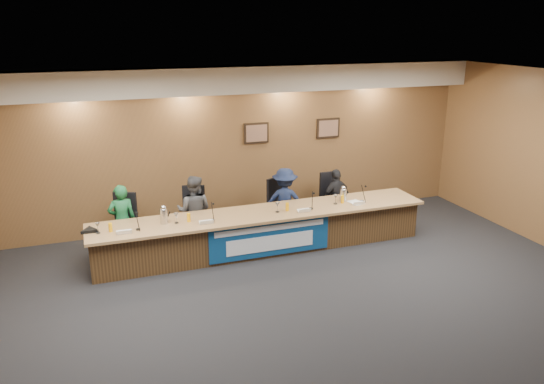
{
  "coord_description": "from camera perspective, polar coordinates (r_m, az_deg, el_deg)",
  "views": [
    {
      "loc": [
        -2.85,
        -6.09,
        3.96
      ],
      "look_at": [
        0.21,
        2.5,
        1.06
      ],
      "focal_mm": 35.0,
      "sensor_mm": 36.0,
      "label": 1
    }
  ],
  "objects": [
    {
      "name": "juice_glass_d",
      "position": [
        10.0,
        7.59,
        -0.78
      ],
      "size": [
        0.06,
        0.06,
        0.15
      ],
      "primitive_type": "cylinder",
      "color": "#FFAE09",
      "rests_on": "dais_top"
    },
    {
      "name": "paper_stack",
      "position": [
        10.09,
        9.02,
        -1.12
      ],
      "size": [
        0.26,
        0.33,
        0.01
      ],
      "primitive_type": "cube",
      "rotation": [
        0.0,
        0.0,
        0.14
      ],
      "color": "white",
      "rests_on": "dais_top"
    },
    {
      "name": "water_glass_a",
      "position": [
        8.94,
        -18.23,
        -3.71
      ],
      "size": [
        0.08,
        0.08,
        0.18
      ],
      "primitive_type": "cylinder",
      "color": "silver",
      "rests_on": "dais_top"
    },
    {
      "name": "water_glass_d",
      "position": [
        9.93,
        6.85,
        -0.79
      ],
      "size": [
        0.08,
        0.08,
        0.18
      ],
      "primitive_type": "cylinder",
      "color": "silver",
      "rests_on": "dais_top"
    },
    {
      "name": "microphone_c",
      "position": [
        9.65,
        4.23,
        -1.77
      ],
      "size": [
        0.07,
        0.07,
        0.02
      ],
      "primitive_type": "cylinder",
      "color": "black",
      "rests_on": "dais_top"
    },
    {
      "name": "nameplate_a",
      "position": [
        8.79,
        -15.61,
        -4.15
      ],
      "size": [
        0.24,
        0.08,
        0.1
      ],
      "primitive_type": "cube",
      "rotation": [
        0.31,
        0.0,
        0.0
      ],
      "color": "white",
      "rests_on": "dais_top"
    },
    {
      "name": "microphone_d",
      "position": [
        10.17,
        9.67,
        -0.96
      ],
      "size": [
        0.07,
        0.07,
        0.02
      ],
      "primitive_type": "cylinder",
      "color": "black",
      "rests_on": "dais_top"
    },
    {
      "name": "juice_glass_a",
      "position": [
        8.96,
        -16.99,
        -3.66
      ],
      "size": [
        0.06,
        0.06,
        0.15
      ],
      "primitive_type": "cylinder",
      "color": "#FFAE09",
      "rests_on": "dais_top"
    },
    {
      "name": "microphone_a",
      "position": [
        8.94,
        -14.21,
        -3.91
      ],
      "size": [
        0.07,
        0.07,
        0.02
      ],
      "primitive_type": "cylinder",
      "color": "black",
      "rests_on": "dais_top"
    },
    {
      "name": "dais_top",
      "position": [
        9.48,
        -0.92,
        -2.31
      ],
      "size": [
        6.1,
        0.95,
        0.05
      ],
      "primitive_type": "cube",
      "color": "#977045",
      "rests_on": "dais_body"
    },
    {
      "name": "nameplate_b",
      "position": [
        8.95,
        -7.02,
        -3.2
      ],
      "size": [
        0.24,
        0.08,
        0.1
      ],
      "primitive_type": "cube",
      "rotation": [
        0.31,
        0.0,
        0.0
      ],
      "color": "white",
      "rests_on": "dais_top"
    },
    {
      "name": "office_chair_a",
      "position": [
        9.86,
        -15.77,
        -3.72
      ],
      "size": [
        0.64,
        0.64,
        0.08
      ],
      "primitive_type": "cube",
      "rotation": [
        0.0,
        0.0,
        -0.43
      ],
      "color": "black",
      "rests_on": "floor"
    },
    {
      "name": "ceiling",
      "position": [
        6.77,
        5.5,
        11.11
      ],
      "size": [
        10.0,
        8.0,
        0.04
      ],
      "primitive_type": "cube",
      "color": "silver",
      "rests_on": "wall_back"
    },
    {
      "name": "nameplate_d",
      "position": [
        9.94,
        9.35,
        -1.16
      ],
      "size": [
        0.24,
        0.08,
        0.1
      ],
      "primitive_type": "cube",
      "rotation": [
        0.31,
        0.0,
        0.0
      ],
      "color": "white",
      "rests_on": "dais_top"
    },
    {
      "name": "office_chair_d",
      "position": [
        10.88,
        6.63,
        -1.13
      ],
      "size": [
        0.49,
        0.49,
        0.08
      ],
      "primitive_type": "cube",
      "rotation": [
        0.0,
        0.0,
        0.03
      ],
      "color": "black",
      "rests_on": "floor"
    },
    {
      "name": "banner",
      "position": [
        9.29,
        -0.18,
        -5.04
      ],
      "size": [
        2.2,
        0.02,
        0.65
      ],
      "primitive_type": "cube",
      "color": "navy",
      "rests_on": "dais_body"
    },
    {
      "name": "water_glass_b",
      "position": [
        9.07,
        -10.24,
        -2.78
      ],
      "size": [
        0.08,
        0.08,
        0.18
      ],
      "primitive_type": "cylinder",
      "color": "silver",
      "rests_on": "dais_top"
    },
    {
      "name": "banner_text_upper",
      "position": [
        9.2,
        -0.15,
        -3.92
      ],
      "size": [
        2.0,
        0.01,
        0.1
      ],
      "primitive_type": "cube",
      "color": "silver",
      "rests_on": "banner"
    },
    {
      "name": "soffit",
      "position": [
        10.3,
        -3.54,
        11.98
      ],
      "size": [
        10.0,
        0.5,
        0.5
      ],
      "primitive_type": "cube",
      "color": "beige",
      "rests_on": "wall_back"
    },
    {
      "name": "carafe_right",
      "position": [
        10.12,
        7.65,
        -0.33
      ],
      "size": [
        0.13,
        0.13,
        0.23
      ],
      "primitive_type": "cylinder",
      "color": "silver",
      "rests_on": "dais_top"
    },
    {
      "name": "panelist_d",
      "position": [
        10.75,
        6.89,
        -0.67
      ],
      "size": [
        0.76,
        0.47,
        1.21
      ],
      "primitive_type": "imported",
      "rotation": [
        0.0,
        0.0,
        3.41
      ],
      "color": "black",
      "rests_on": "floor"
    },
    {
      "name": "office_chair_c",
      "position": [
        10.46,
        1.18,
        -1.8
      ],
      "size": [
        0.64,
        0.64,
        0.08
      ],
      "primitive_type": "cube",
      "rotation": [
        0.0,
        0.0,
        0.43
      ],
      "color": "black",
      "rests_on": "floor"
    },
    {
      "name": "panelist_a",
      "position": [
        9.71,
        -15.81,
        -2.96
      ],
      "size": [
        0.5,
        0.34,
        1.31
      ],
      "primitive_type": "imported",
      "rotation": [
        0.0,
        0.0,
        3.21
      ],
      "color": "#175B30",
      "rests_on": "floor"
    },
    {
      "name": "dais_body",
      "position": [
        9.66,
        -1.0,
        -4.31
      ],
      "size": [
        6.0,
        0.8,
        0.7
      ],
      "primitive_type": "cube",
      "color": "#442D17",
      "rests_on": "floor"
    },
    {
      "name": "panelist_c",
      "position": [
        10.31,
        1.38,
        -1.01
      ],
      "size": [
        0.97,
        0.76,
        1.33
      ],
      "primitive_type": "imported",
      "rotation": [
        0.0,
        0.0,
        2.79
      ],
      "color": "#121B38",
      "rests_on": "floor"
    },
    {
      "name": "juice_glass_c",
      "position": [
        9.51,
        1.65,
        -1.6
      ],
      "size": [
        0.06,
        0.06,
        0.15
      ],
      "primitive_type": "cylinder",
      "color": "#FFAE09",
      "rests_on": "dais_top"
    },
    {
      "name": "juice_glass_b",
      "position": [
        9.1,
        -8.95,
        -2.74
      ],
      "size": [
        0.06,
        0.06,
        0.15
      ],
      "primitive_type": "cylinder",
      "color": "#FFAE09",
      "rests_on": "dais_top"
    },
    {
      "name": "floor",
      "position": [
        7.81,
        4.8,
        -12.92
      ],
      "size": [
        10.0,
        10.0,
        0.0
      ],
      "primitive_type": "plane",
      "color": "black",
      "rests_on": "ground"
    },
    {
      "name": "wall_back",
      "position": [
        10.75,
        -3.77,
        4.92
      ],
      "size": [
        10.0,
        0.04,
        3.2
      ],
      "primitive_type": "cube",
      "color": "brown",
      "rests_on": "floor"
    },
    {
      "name": "office_chair_b",
      "position": [
        10.0,
        -8.44,
        -2.92
      ],
      "size": [
        0.6,
        0.6,
        0.08
      ],
      "primitive_type": "cube",
      "rotation": [
        0.0,
        0.0,
        -0.29
      ],
      "color": "black",
      "rests_on": "floor"
    },
    {
      "name": "banner_text_lower",
      "position": [
        9.3,
        -0.15,
        -5.52
      ],
      "size": [
        1.6,
        0.01,
        0.28
      ],
      "primitive_type": "cube",
      "color": "silver",
      "rests_on": "banner"
    },
    {
      "name": "wall_photo_left",
      "position": [
        10.78,
        -1.7,
        6.35
      ],
      "size": [
        0.52,
        0.04,
        0.42
      ],
      "primitive_type": "cube",
      "color": "black",
      "rests_on": "wall_back"
    },
    {
      "name": "microphone_b",
      "position": [
        9.13,
        -6.42,
        -2.99
      ],
      "size": [
        0.07,
        0.07,
        0.02
      ],
      "primitive_type": "cylinder",
      "color": "black",
      "rests_on": "dais_top"
    },
    {
      "name": "water_glass_c",
      "position": [
        9.44,
        0.59,
        -1.67
      ],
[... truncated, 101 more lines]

